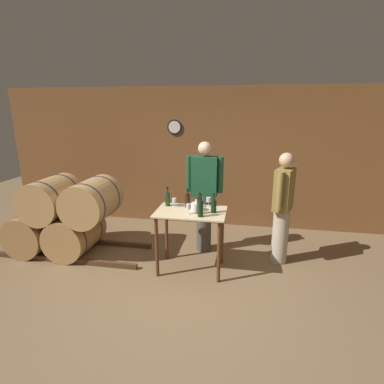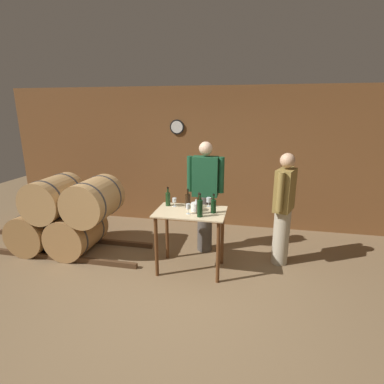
% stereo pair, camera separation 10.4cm
% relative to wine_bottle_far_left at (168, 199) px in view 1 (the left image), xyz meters
% --- Properties ---
extents(ground_plane, '(14.00, 14.00, 0.00)m').
position_rel_wine_bottle_far_left_xyz_m(ground_plane, '(0.37, -0.96, -1.01)').
color(ground_plane, brown).
extents(back_wall, '(8.40, 0.08, 2.70)m').
position_rel_wine_bottle_far_left_xyz_m(back_wall, '(0.37, 1.72, 0.34)').
color(back_wall, brown).
rests_on(back_wall, ground_plane).
extents(barrel_rack, '(3.01, 0.86, 1.26)m').
position_rel_wine_bottle_far_left_xyz_m(barrel_rack, '(-1.74, 0.02, -0.40)').
color(barrel_rack, '#4C331E').
rests_on(barrel_rack, ground_plane).
extents(tasting_table, '(0.98, 0.65, 0.91)m').
position_rel_wine_bottle_far_left_xyz_m(tasting_table, '(0.38, -0.18, -0.30)').
color(tasting_table, beige).
rests_on(tasting_table, ground_plane).
extents(wine_bottle_far_left, '(0.07, 0.07, 0.28)m').
position_rel_wine_bottle_far_left_xyz_m(wine_bottle_far_left, '(0.00, 0.00, 0.00)').
color(wine_bottle_far_left, '#193819').
rests_on(wine_bottle_far_left, tasting_table).
extents(wine_bottle_left, '(0.07, 0.07, 0.27)m').
position_rel_wine_bottle_far_left_xyz_m(wine_bottle_left, '(0.30, -0.01, -0.00)').
color(wine_bottle_left, black).
rests_on(wine_bottle_left, tasting_table).
extents(wine_bottle_center, '(0.07, 0.07, 0.30)m').
position_rel_wine_bottle_far_left_xyz_m(wine_bottle_center, '(0.51, -0.26, 0.01)').
color(wine_bottle_center, black).
rests_on(wine_bottle_center, tasting_table).
extents(wine_bottle_right, '(0.07, 0.07, 0.32)m').
position_rel_wine_bottle_far_left_xyz_m(wine_bottle_right, '(0.54, -0.37, 0.02)').
color(wine_bottle_right, black).
rests_on(wine_bottle_right, tasting_table).
extents(wine_bottle_far_right, '(0.07, 0.07, 0.27)m').
position_rel_wine_bottle_far_left_xyz_m(wine_bottle_far_right, '(0.70, -0.18, -0.01)').
color(wine_bottle_far_right, black).
rests_on(wine_bottle_far_right, tasting_table).
extents(wine_glass_near_left, '(0.06, 0.06, 0.13)m').
position_rel_wine_bottle_far_left_xyz_m(wine_glass_near_left, '(0.10, -0.02, -0.02)').
color(wine_glass_near_left, silver).
rests_on(wine_glass_near_left, tasting_table).
extents(wine_glass_near_center, '(0.06, 0.06, 0.14)m').
position_rel_wine_bottle_far_left_xyz_m(wine_glass_near_center, '(0.37, -0.29, -0.01)').
color(wine_glass_near_center, silver).
rests_on(wine_glass_near_center, tasting_table).
extents(wine_glass_near_right, '(0.06, 0.06, 0.12)m').
position_rel_wine_bottle_far_left_xyz_m(wine_glass_near_right, '(0.44, -0.01, -0.02)').
color(wine_glass_near_right, silver).
rests_on(wine_glass_near_right, tasting_table).
extents(wine_glass_far_side, '(0.07, 0.07, 0.14)m').
position_rel_wine_bottle_far_left_xyz_m(wine_glass_far_side, '(0.59, 0.08, -0.01)').
color(wine_glass_far_side, silver).
rests_on(wine_glass_far_side, tasting_table).
extents(ice_bucket, '(0.14, 0.14, 0.11)m').
position_rel_wine_bottle_far_left_xyz_m(ice_bucket, '(0.45, -0.14, -0.05)').
color(ice_bucket, white).
rests_on(ice_bucket, tasting_table).
extents(person_host, '(0.59, 0.24, 1.80)m').
position_rel_wine_bottle_far_left_xyz_m(person_host, '(0.47, 0.50, -0.05)').
color(person_host, '#4C4742').
rests_on(person_host, ground_plane).
extents(person_visitor_with_scarf, '(0.34, 0.56, 1.69)m').
position_rel_wine_bottle_far_left_xyz_m(person_visitor_with_scarf, '(1.67, 0.29, -0.12)').
color(person_visitor_with_scarf, '#B7AD93').
rests_on(person_visitor_with_scarf, ground_plane).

